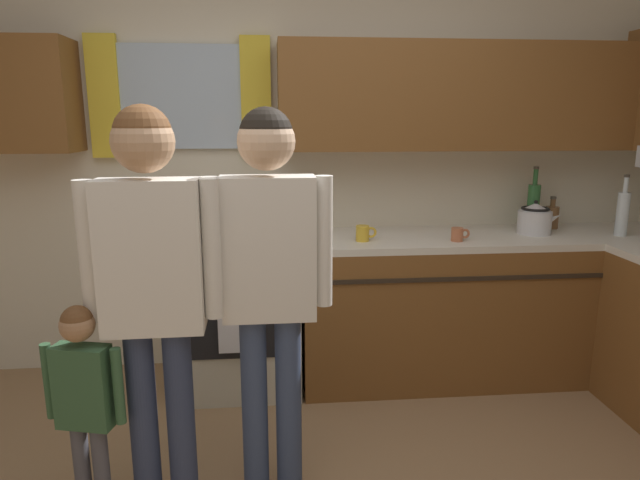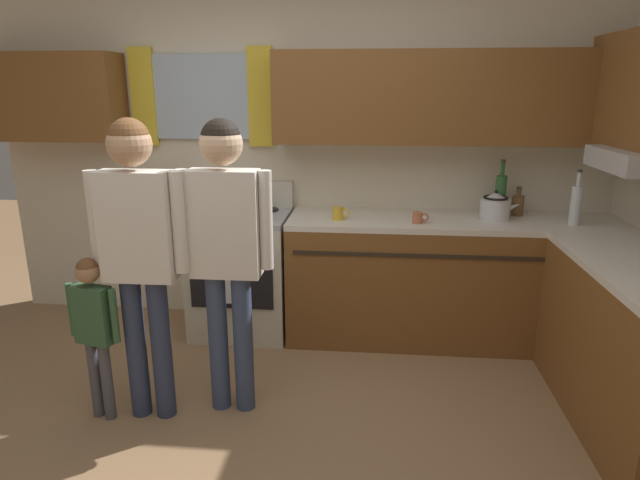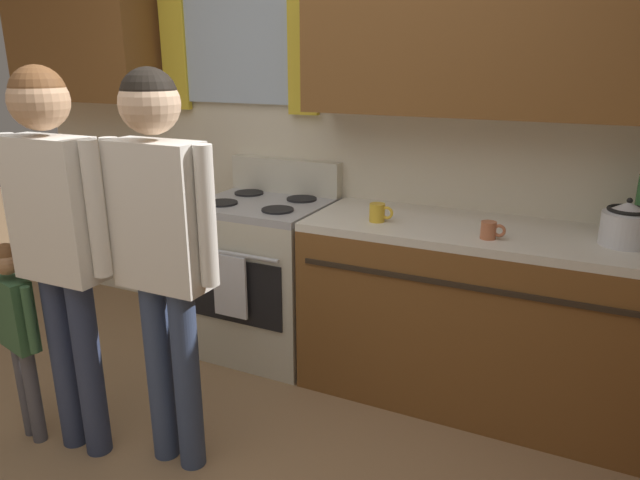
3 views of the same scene
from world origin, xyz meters
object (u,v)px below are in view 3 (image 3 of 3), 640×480
Objects in this scene: mug_mustard_yellow at (378,213)px; adult_holding_child at (57,225)px; cup_terracotta at (490,230)px; stovetop_kettle at (626,224)px; adult_in_plaid at (161,232)px; stove_oven at (265,274)px; small_child at (17,321)px.

adult_holding_child reaches higher than mug_mustard_yellow.
mug_mustard_yellow is 0.07× the size of adult_holding_child.
cup_terracotta is 0.07× the size of adult_holding_child.
stovetop_kettle is (0.53, 0.16, 0.06)m from cup_terracotta.
stovetop_kettle is 1.92m from adult_in_plaid.
adult_holding_child is 1.00× the size of adult_in_plaid.
adult_in_plaid is at bearing -120.04° from mug_mustard_yellow.
adult_in_plaid is (0.43, 0.11, -0.00)m from adult_holding_child.
stove_oven is 4.02× the size of stovetop_kettle.
stovetop_kettle reaches higher than stove_oven.
stove_oven is at bearing 77.91° from adult_holding_child.
adult_holding_child is (-0.25, -1.15, 0.57)m from stove_oven.
adult_holding_child is (-2.04, -1.15, 0.04)m from stovetop_kettle.
small_child is at bearing -113.02° from stove_oven.
cup_terracotta is 0.07× the size of adult_in_plaid.
adult_holding_child is at bearing -150.59° from stovetop_kettle.
mug_mustard_yellow is 1.08m from stovetop_kettle.
stovetop_kettle is at bearing 27.57° from small_child.
stove_oven is 0.87m from mug_mustard_yellow.
stovetop_kettle is (1.80, -0.00, 0.53)m from stove_oven.
stovetop_kettle reaches higher than small_child.
mug_mustard_yellow is at bearing -8.67° from stove_oven.
stovetop_kettle is (1.07, 0.11, 0.05)m from mug_mustard_yellow.
small_child is (-0.51, -1.21, 0.12)m from stove_oven.
stovetop_kettle is 0.29× the size of small_child.
cup_terracotta is 1.81m from adult_holding_child.
cup_terracotta is 2.09m from small_child.
stove_oven is at bearing 179.90° from stovetop_kettle.
cup_terracotta is 1.40m from adult_in_plaid.
stove_oven is 1.32m from small_child.
mug_mustard_yellow reaches higher than small_child.
stove_oven is at bearing 66.98° from small_child.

